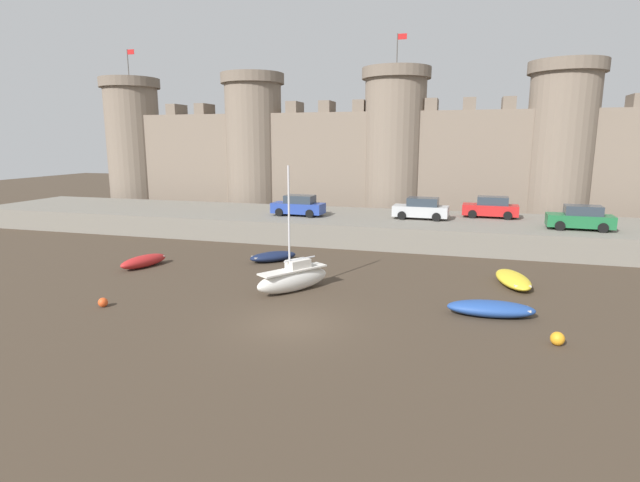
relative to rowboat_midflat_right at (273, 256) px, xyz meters
The scene contains 14 objects.
ground_plane 11.19m from the rowboat_midflat_right, 64.69° to the right, with size 160.00×160.00×0.00m, color #423528.
quay_road 10.81m from the rowboat_midflat_right, 63.71° to the left, with size 69.65×10.00×1.67m, color slate.
castle 20.95m from the rowboat_midflat_right, 76.21° to the left, with size 64.00×6.35×17.09m.
rowboat_midflat_right is the anchor object (origin of this frame).
rowboat_midflat_centre 14.48m from the rowboat_midflat_right, 27.80° to the right, with size 3.81×1.64×0.68m.
rowboat_foreground_right 14.22m from the rowboat_midflat_right, ahead, with size 2.25×3.97×0.62m.
rowboat_midflat_left 7.83m from the rowboat_midflat_right, 153.09° to the right, with size 1.88×3.32×0.73m.
sailboat_near_channel_right 6.56m from the rowboat_midflat_right, 59.44° to the right, with size 3.25×4.14×6.35m.
mooring_buoy_near_shore 11.28m from the rowboat_midflat_right, 112.27° to the right, with size 0.44×0.44×0.44m, color #E04C1E.
mooring_buoy_off_centre 17.75m from the rowboat_midflat_right, 31.89° to the right, with size 0.52×0.52×0.52m, color orange.
car_quay_centre_west 12.78m from the rowboat_midflat_right, 48.58° to the left, with size 4.17×2.01×1.62m.
car_quay_west 20.58m from the rowboat_midflat_right, 22.16° to the left, with size 4.17×2.01×1.62m.
car_quay_centre_east 8.83m from the rowboat_midflat_right, 97.66° to the left, with size 4.17×2.01×1.62m.
car_quay_east 17.92m from the rowboat_midflat_right, 40.95° to the left, with size 4.17×2.01×1.62m.
Camera 1 is at (6.65, -18.57, 7.52)m, focal length 28.00 mm.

